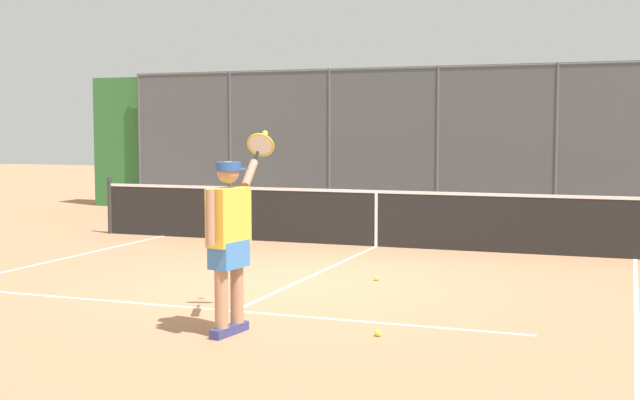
# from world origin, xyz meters

# --- Properties ---
(ground_plane) EXTENTS (60.00, 60.00, 0.00)m
(ground_plane) POSITION_xyz_m (0.00, 0.00, 0.00)
(ground_plane) COLOR #B27551
(court_line_markings) EXTENTS (8.32, 10.03, 0.01)m
(court_line_markings) POSITION_xyz_m (0.00, 2.12, 0.00)
(court_line_markings) COLOR white
(court_line_markings) RESTS_ON ground
(fence_backdrop) EXTENTS (18.23, 1.37, 3.38)m
(fence_backdrop) POSITION_xyz_m (-0.00, -9.07, 1.65)
(fence_backdrop) COLOR #474C51
(fence_backdrop) RESTS_ON ground
(tennis_net) EXTENTS (10.69, 0.09, 1.07)m
(tennis_net) POSITION_xyz_m (0.00, -3.68, 0.49)
(tennis_net) COLOR #2D2D2D
(tennis_net) RESTS_ON ground
(tennis_player) EXTENTS (0.35, 1.42, 1.97)m
(tennis_player) POSITION_xyz_m (-0.43, 2.77, 0.99)
(tennis_player) COLOR navy
(tennis_player) RESTS_ON ground
(tennis_ball_near_baseline) EXTENTS (0.07, 0.07, 0.07)m
(tennis_ball_near_baseline) POSITION_xyz_m (-1.80, 2.37, 0.03)
(tennis_ball_near_baseline) COLOR #D6E042
(tennis_ball_near_baseline) RESTS_ON ground
(tennis_ball_near_net) EXTENTS (0.07, 0.07, 0.07)m
(tennis_ball_near_net) POSITION_xyz_m (-0.93, -0.53, 0.03)
(tennis_ball_near_net) COLOR #D6E042
(tennis_ball_near_net) RESTS_ON ground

